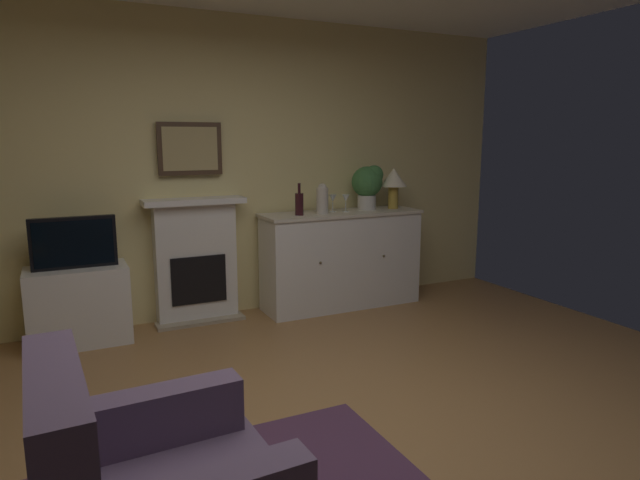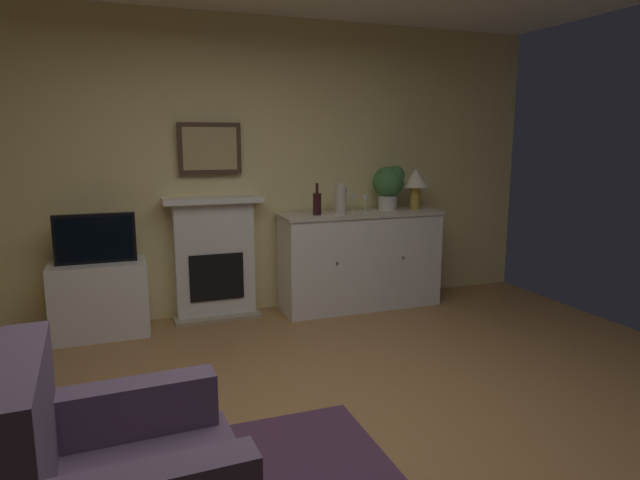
# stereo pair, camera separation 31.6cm
# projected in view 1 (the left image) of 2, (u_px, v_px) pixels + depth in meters

# --- Properties ---
(ground_plane) EXTENTS (6.27, 5.21, 0.10)m
(ground_plane) POSITION_uv_depth(u_px,v_px,m) (341.00, 461.00, 2.86)
(ground_plane) COLOR #9E7042
(ground_plane) RESTS_ON ground
(wall_rear) EXTENTS (6.27, 0.06, 2.68)m
(wall_rear) POSITION_uv_depth(u_px,v_px,m) (206.00, 169.00, 4.88)
(wall_rear) COLOR #EAD68C
(wall_rear) RESTS_ON ground_plane
(fireplace_unit) EXTENTS (0.87, 0.30, 1.10)m
(fireplace_unit) POSITION_uv_depth(u_px,v_px,m) (196.00, 260.00, 4.85)
(fireplace_unit) COLOR white
(fireplace_unit) RESTS_ON ground_plane
(framed_picture) EXTENTS (0.55, 0.04, 0.45)m
(framed_picture) POSITION_uv_depth(u_px,v_px,m) (190.00, 149.00, 4.71)
(framed_picture) COLOR #473323
(sideboard_cabinet) EXTENTS (1.55, 0.49, 0.92)m
(sideboard_cabinet) POSITION_uv_depth(u_px,v_px,m) (341.00, 259.00, 5.29)
(sideboard_cabinet) COLOR white
(sideboard_cabinet) RESTS_ON ground_plane
(table_lamp) EXTENTS (0.26, 0.26, 0.40)m
(table_lamp) POSITION_uv_depth(u_px,v_px,m) (394.00, 180.00, 5.40)
(table_lamp) COLOR #B79338
(table_lamp) RESTS_ON sideboard_cabinet
(wine_bottle) EXTENTS (0.08, 0.08, 0.29)m
(wine_bottle) POSITION_uv_depth(u_px,v_px,m) (299.00, 203.00, 4.95)
(wine_bottle) COLOR #331419
(wine_bottle) RESTS_ON sideboard_cabinet
(wine_glass_left) EXTENTS (0.07, 0.07, 0.16)m
(wine_glass_left) POSITION_uv_depth(u_px,v_px,m) (333.00, 199.00, 5.18)
(wine_glass_left) COLOR silver
(wine_glass_left) RESTS_ON sideboard_cabinet
(wine_glass_center) EXTENTS (0.07, 0.07, 0.16)m
(wine_glass_center) POSITION_uv_depth(u_px,v_px,m) (346.00, 199.00, 5.18)
(wine_glass_center) COLOR silver
(wine_glass_center) RESTS_ON sideboard_cabinet
(vase_decorative) EXTENTS (0.11, 0.11, 0.28)m
(vase_decorative) POSITION_uv_depth(u_px,v_px,m) (322.00, 199.00, 5.04)
(vase_decorative) COLOR beige
(vase_decorative) RESTS_ON sideboard_cabinet
(tv_cabinet) EXTENTS (0.75, 0.42, 0.62)m
(tv_cabinet) POSITION_uv_depth(u_px,v_px,m) (79.00, 306.00, 4.33)
(tv_cabinet) COLOR white
(tv_cabinet) RESTS_ON ground_plane
(tv_set) EXTENTS (0.62, 0.07, 0.40)m
(tv_set) POSITION_uv_depth(u_px,v_px,m) (74.00, 243.00, 4.22)
(tv_set) COLOR black
(tv_set) RESTS_ON tv_cabinet
(potted_plant_small) EXTENTS (0.30, 0.30, 0.43)m
(potted_plant_small) POSITION_uv_depth(u_px,v_px,m) (368.00, 183.00, 5.33)
(potted_plant_small) COLOR beige
(potted_plant_small) RESTS_ON sideboard_cabinet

